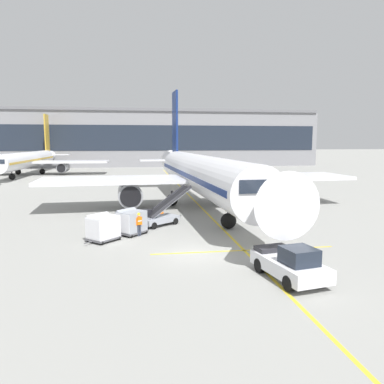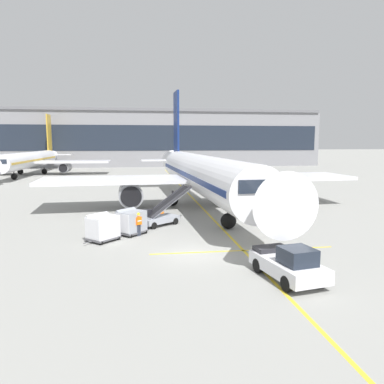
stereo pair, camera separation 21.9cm
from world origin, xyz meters
TOP-DOWN VIEW (x-y plane):
  - ground_plane at (0.00, 0.00)m, footprint 600.00×600.00m
  - parked_airplane at (3.32, 17.05)m, footprint 33.19×43.19m
  - belt_loader at (-1.43, 8.56)m, footprint 4.90×4.24m
  - baggage_cart_lead at (-3.85, 5.63)m, footprint 2.54×2.55m
  - baggage_cart_second at (-5.79, 4.00)m, footprint 2.54×2.55m
  - pushback_tug at (4.19, -4.98)m, footprint 2.91×4.72m
  - ground_crew_by_loader at (-3.29, 5.92)m, footprint 0.57×0.28m
  - ground_crew_by_carts at (-3.27, 5.05)m, footprint 0.49×0.41m
  - safety_cone_engine_keepout at (-1.02, 12.98)m, footprint 0.53×0.53m
  - safety_cone_wingtip at (-2.97, 11.83)m, footprint 0.68×0.68m
  - apron_guidance_line_lead_in at (3.35, 16.28)m, footprint 0.20×110.00m
  - apron_guidance_line_stop_bar at (3.36, 0.31)m, footprint 12.00×0.20m
  - terminal_building at (3.39, 89.54)m, footprint 90.22×18.12m
  - distant_airplane at (-25.66, 60.76)m, footprint 32.68×41.45m

SIDE VIEW (x-z plane):
  - ground_plane at x=0.00m, z-range 0.00..0.00m
  - apron_guidance_line_lead_in at x=3.35m, z-range 0.00..0.01m
  - apron_guidance_line_stop_bar at x=3.36m, z-range 0.00..0.01m
  - safety_cone_engine_keepout at x=-1.02m, z-range -0.01..0.59m
  - safety_cone_wingtip at x=-2.97m, z-range -0.01..0.76m
  - pushback_tug at x=4.19m, z-range -0.09..1.74m
  - belt_loader at x=-1.43m, z-range -0.68..2.44m
  - ground_crew_by_loader at x=-3.29m, z-range 0.13..1.87m
  - ground_crew_by_carts at x=-3.27m, z-range 0.13..1.87m
  - baggage_cart_lead at x=-3.85m, z-range 0.04..1.96m
  - baggage_cart_second at x=-5.79m, z-range 0.04..1.96m
  - distant_airplane at x=-25.66m, z-range -3.74..9.97m
  - parked_airplane at x=3.32m, z-range -3.63..10.65m
  - terminal_building at x=3.39m, z-range -0.05..15.74m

